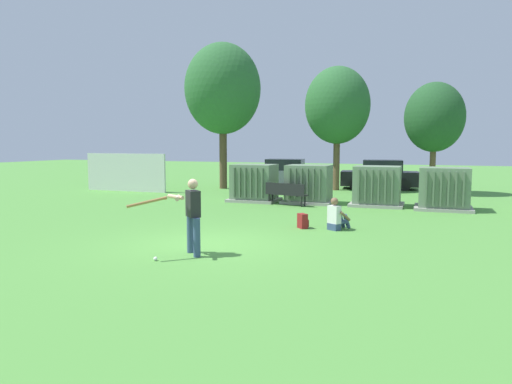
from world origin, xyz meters
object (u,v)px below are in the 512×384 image
at_px(seated_spectator, 337,217).
at_px(transformer_west, 254,183).
at_px(batter, 191,213).
at_px(parked_car_left_of_center, 380,175).
at_px(transformer_mid_east, 377,187).
at_px(backpack, 303,221).
at_px(transformer_east, 444,189).
at_px(sports_ball, 155,259).
at_px(transformer_mid_west, 309,185).
at_px(park_bench, 286,192).
at_px(parked_car_leftmost, 283,174).

bearing_deg(seated_spectator, transformer_west, 130.01).
height_order(batter, parked_car_left_of_center, batter).
relative_size(transformer_mid_east, backpack, 4.77).
relative_size(transformer_mid_east, transformer_east, 1.00).
bearing_deg(sports_ball, transformer_east, 60.00).
relative_size(transformer_east, seated_spectator, 2.18).
xyz_separation_m(transformer_west, transformer_mid_east, (5.22, 0.29, 0.00)).
xyz_separation_m(transformer_mid_east, backpack, (-1.57, -5.92, -0.57)).
bearing_deg(batter, transformer_mid_west, 88.37).
xyz_separation_m(batter, backpack, (1.55, 4.15, -0.76)).
bearing_deg(backpack, batter, -110.44).
bearing_deg(park_bench, transformer_east, 8.42).
height_order(transformer_west, transformer_mid_east, same).
xyz_separation_m(transformer_mid_west, sports_ball, (-0.76, -10.78, -0.74)).
distance_m(transformer_west, transformer_mid_west, 2.40).
height_order(seated_spectator, parked_car_leftmost, parked_car_leftmost).
height_order(transformer_mid_east, batter, batter).
distance_m(backpack, parked_car_leftmost, 13.63).
xyz_separation_m(park_bench, parked_car_left_of_center, (2.97, 8.52, 0.22)).
distance_m(transformer_mid_west, backpack, 6.04).
bearing_deg(transformer_east, park_bench, -171.58).
height_order(transformer_west, transformer_east, same).
relative_size(seated_spectator, backpack, 2.19).
distance_m(batter, sports_ball, 1.29).
distance_m(transformer_mid_west, parked_car_left_of_center, 7.76).
height_order(transformer_east, backpack, transformer_east).
xyz_separation_m(backpack, parked_car_leftmost, (-4.50, 12.85, 0.54)).
relative_size(transformer_west, batter, 1.21).
distance_m(transformer_mid_west, sports_ball, 10.83).
height_order(transformer_west, parked_car_leftmost, same).
bearing_deg(transformer_mid_east, transformer_west, -176.86).
xyz_separation_m(batter, parked_car_left_of_center, (2.56, 17.45, -0.22)).
relative_size(transformer_mid_west, park_bench, 1.14).
bearing_deg(seated_spectator, transformer_mid_west, 111.34).
xyz_separation_m(seated_spectator, parked_car_left_of_center, (0.03, 13.18, 0.38)).
bearing_deg(park_bench, backpack, -67.80).
height_order(transformer_mid_east, park_bench, transformer_mid_east).
xyz_separation_m(transformer_mid_west, parked_car_leftmost, (-3.24, 6.97, -0.04)).
bearing_deg(transformer_mid_west, parked_car_leftmost, 114.91).
relative_size(transformer_west, sports_ball, 23.33).
distance_m(sports_ball, seated_spectator, 5.86).
height_order(park_bench, parked_car_left_of_center, parked_car_left_of_center).
relative_size(transformer_west, parked_car_leftmost, 0.48).
xyz_separation_m(transformer_mid_east, batter, (-3.12, -10.07, 0.19)).
height_order(park_bench, parked_car_leftmost, parked_car_leftmost).
bearing_deg(parked_car_leftmost, park_bench, -72.46).
height_order(batter, sports_ball, batter).
relative_size(transformer_east, parked_car_leftmost, 0.48).
bearing_deg(transformer_east, batter, -119.81).
xyz_separation_m(transformer_east, backpack, (-4.08, -5.67, -0.57)).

